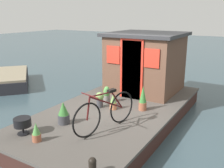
{
  "coord_description": "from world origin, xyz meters",
  "views": [
    {
      "loc": [
        -5.5,
        -3.18,
        2.88
      ],
      "look_at": [
        -0.2,
        0.0,
        1.15
      ],
      "focal_mm": 40.62,
      "sensor_mm": 36.0,
      "label": 1
    }
  ],
  "objects_px": {
    "bicycle": "(106,112)",
    "potted_plant_geranium": "(113,102)",
    "charcoal_grill": "(22,123)",
    "potted_plant_lavender": "(36,133)",
    "potted_plant_thyme": "(143,99)",
    "mooring_bollard": "(92,165)",
    "houseboat_cabin": "(146,62)",
    "dinghy_boat": "(10,79)",
    "potted_plant_sage": "(107,95)",
    "potted_plant_fern": "(100,99)",
    "potted_plant_succulent": "(63,113)"
  },
  "relations": [
    {
      "from": "bicycle",
      "to": "potted_plant_geranium",
      "type": "distance_m",
      "value": 1.21
    },
    {
      "from": "charcoal_grill",
      "to": "bicycle",
      "type": "bearing_deg",
      "value": -51.38
    },
    {
      "from": "potted_plant_lavender",
      "to": "potted_plant_thyme",
      "type": "height_order",
      "value": "potted_plant_thyme"
    },
    {
      "from": "potted_plant_geranium",
      "to": "mooring_bollard",
      "type": "bearing_deg",
      "value": -155.88
    },
    {
      "from": "houseboat_cabin",
      "to": "dinghy_boat",
      "type": "xyz_separation_m",
      "value": [
        -0.84,
        5.67,
        -1.13
      ]
    },
    {
      "from": "potted_plant_sage",
      "to": "charcoal_grill",
      "type": "height_order",
      "value": "potted_plant_sage"
    },
    {
      "from": "bicycle",
      "to": "potted_plant_lavender",
      "type": "height_order",
      "value": "bicycle"
    },
    {
      "from": "potted_plant_fern",
      "to": "dinghy_boat",
      "type": "height_order",
      "value": "potted_plant_fern"
    },
    {
      "from": "potted_plant_succulent",
      "to": "potted_plant_thyme",
      "type": "distance_m",
      "value": 2.07
    },
    {
      "from": "potted_plant_succulent",
      "to": "charcoal_grill",
      "type": "xyz_separation_m",
      "value": [
        -0.83,
        0.38,
        0.0
      ]
    },
    {
      "from": "potted_plant_fern",
      "to": "mooring_bollard",
      "type": "distance_m",
      "value": 2.93
    },
    {
      "from": "houseboat_cabin",
      "to": "potted_plant_sage",
      "type": "height_order",
      "value": "houseboat_cabin"
    },
    {
      "from": "potted_plant_geranium",
      "to": "dinghy_boat",
      "type": "xyz_separation_m",
      "value": [
        1.18,
        5.67,
        -0.4
      ]
    },
    {
      "from": "potted_plant_lavender",
      "to": "potted_plant_sage",
      "type": "bearing_deg",
      "value": 0.46
    },
    {
      "from": "bicycle",
      "to": "charcoal_grill",
      "type": "height_order",
      "value": "bicycle"
    },
    {
      "from": "bicycle",
      "to": "dinghy_boat",
      "type": "xyz_separation_m",
      "value": [
        2.28,
        6.14,
        -0.6
      ]
    },
    {
      "from": "potted_plant_sage",
      "to": "potted_plant_fern",
      "type": "relative_size",
      "value": 1.13
    },
    {
      "from": "potted_plant_thyme",
      "to": "potted_plant_sage",
      "type": "bearing_deg",
      "value": 89.24
    },
    {
      "from": "houseboat_cabin",
      "to": "potted_plant_lavender",
      "type": "distance_m",
      "value": 4.37
    },
    {
      "from": "houseboat_cabin",
      "to": "potted_plant_succulent",
      "type": "relative_size",
      "value": 4.32
    },
    {
      "from": "potted_plant_lavender",
      "to": "potted_plant_thyme",
      "type": "relative_size",
      "value": 0.59
    },
    {
      "from": "potted_plant_fern",
      "to": "potted_plant_succulent",
      "type": "bearing_deg",
      "value": 174.54
    },
    {
      "from": "charcoal_grill",
      "to": "potted_plant_geranium",
      "type": "bearing_deg",
      "value": -22.08
    },
    {
      "from": "potted_plant_fern",
      "to": "mooring_bollard",
      "type": "bearing_deg",
      "value": -148.54
    },
    {
      "from": "charcoal_grill",
      "to": "mooring_bollard",
      "type": "bearing_deg",
      "value": -100.31
    },
    {
      "from": "charcoal_grill",
      "to": "mooring_bollard",
      "type": "relative_size",
      "value": 1.27
    },
    {
      "from": "potted_plant_lavender",
      "to": "mooring_bollard",
      "type": "height_order",
      "value": "potted_plant_lavender"
    },
    {
      "from": "potted_plant_succulent",
      "to": "mooring_bollard",
      "type": "relative_size",
      "value": 1.84
    },
    {
      "from": "charcoal_grill",
      "to": "mooring_bollard",
      "type": "height_order",
      "value": "charcoal_grill"
    },
    {
      "from": "houseboat_cabin",
      "to": "dinghy_boat",
      "type": "relative_size",
      "value": 0.71
    },
    {
      "from": "potted_plant_lavender",
      "to": "bicycle",
      "type": "bearing_deg",
      "value": -36.98
    },
    {
      "from": "charcoal_grill",
      "to": "mooring_bollard",
      "type": "xyz_separation_m",
      "value": [
        -0.37,
        -2.03,
        -0.1
      ]
    },
    {
      "from": "potted_plant_succulent",
      "to": "mooring_bollard",
      "type": "bearing_deg",
      "value": -126.09
    },
    {
      "from": "houseboat_cabin",
      "to": "dinghy_boat",
      "type": "distance_m",
      "value": 5.84
    },
    {
      "from": "houseboat_cabin",
      "to": "mooring_bollard",
      "type": "distance_m",
      "value": 4.78
    },
    {
      "from": "bicycle",
      "to": "potted_plant_geranium",
      "type": "xyz_separation_m",
      "value": [
        1.1,
        0.47,
        -0.2
      ]
    },
    {
      "from": "potted_plant_lavender",
      "to": "charcoal_grill",
      "type": "xyz_separation_m",
      "value": [
        0.08,
        0.48,
        0.07
      ]
    },
    {
      "from": "potted_plant_lavender",
      "to": "potted_plant_geranium",
      "type": "relative_size",
      "value": 0.9
    },
    {
      "from": "potted_plant_fern",
      "to": "potted_plant_succulent",
      "type": "xyz_separation_m",
      "value": [
        -1.29,
        0.12,
        0.01
      ]
    },
    {
      "from": "potted_plant_geranium",
      "to": "mooring_bollard",
      "type": "distance_m",
      "value": 2.79
    },
    {
      "from": "potted_plant_fern",
      "to": "potted_plant_thyme",
      "type": "relative_size",
      "value": 0.63
    },
    {
      "from": "potted_plant_geranium",
      "to": "potted_plant_lavender",
      "type": "bearing_deg",
      "value": 169.83
    },
    {
      "from": "potted_plant_succulent",
      "to": "dinghy_boat",
      "type": "relative_size",
      "value": 0.16
    },
    {
      "from": "houseboat_cabin",
      "to": "mooring_bollard",
      "type": "xyz_separation_m",
      "value": [
        -4.57,
        -1.14,
        -0.79
      ]
    },
    {
      "from": "potted_plant_lavender",
      "to": "dinghy_boat",
      "type": "bearing_deg",
      "value": 56.85
    },
    {
      "from": "potted_plant_fern",
      "to": "potted_plant_sage",
      "type": "bearing_deg",
      "value": 5.68
    },
    {
      "from": "potted_plant_thyme",
      "to": "dinghy_boat",
      "type": "bearing_deg",
      "value": 82.5
    },
    {
      "from": "bicycle",
      "to": "potted_plant_succulent",
      "type": "relative_size",
      "value": 3.33
    },
    {
      "from": "potted_plant_thyme",
      "to": "potted_plant_fern",
      "type": "bearing_deg",
      "value": 110.51
    },
    {
      "from": "potted_plant_sage",
      "to": "potted_plant_fern",
      "type": "xyz_separation_m",
      "value": [
        -0.41,
        -0.04,
        0.0
      ]
    }
  ]
}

